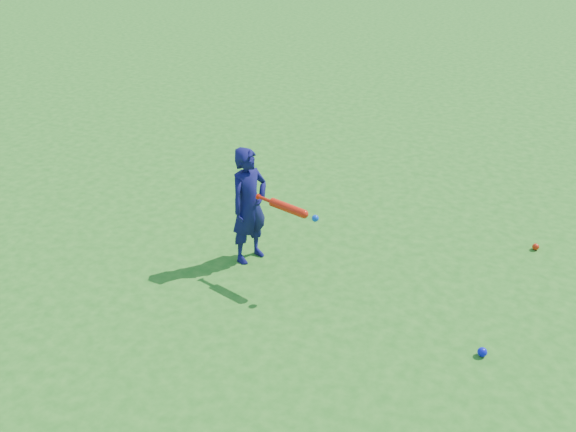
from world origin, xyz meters
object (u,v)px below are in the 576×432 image
(ground_ball_blue, at_px, (482,352))
(bat_swing, at_px, (290,209))
(child, at_px, (249,206))
(ground_ball_red, at_px, (536,247))

(ground_ball_blue, distance_m, bat_swing, 2.07)
(child, height_order, ground_ball_blue, child)
(ground_ball_red, xyz_separation_m, ground_ball_blue, (-0.27, -1.96, 0.00))
(child, height_order, bat_swing, child)
(ground_ball_red, height_order, ground_ball_blue, ground_ball_blue)
(ground_ball_red, distance_m, ground_ball_blue, 1.97)
(child, xyz_separation_m, ground_ball_blue, (2.42, -0.63, -0.56))
(ground_ball_red, relative_size, bat_swing, 0.10)
(child, xyz_separation_m, bat_swing, (0.53, -0.21, 0.17))
(child, relative_size, ground_ball_red, 16.88)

